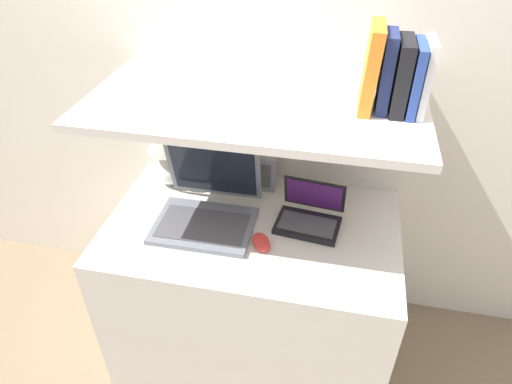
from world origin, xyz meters
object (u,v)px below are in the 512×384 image
table_lamp (170,149)px  book_black (401,76)px  router_box (260,171)px  book_blue (415,79)px  laptop_small (310,215)px  laptop_large (207,206)px  book_white (426,78)px  book_orange (371,68)px  computer_mouse (261,242)px  book_navy (386,72)px

table_lamp → book_black: 0.96m
router_box → book_blue: book_blue is taller
laptop_small → book_black: book_black is taller
router_box → book_blue: size_ratio=0.74×
laptop_large → book_white: 0.88m
book_white → book_orange: (-0.16, 0.00, 0.02)m
table_lamp → book_orange: 0.89m
laptop_small → book_blue: (0.27, 0.01, 0.56)m
laptop_small → book_blue: bearing=2.2°
laptop_small → computer_mouse: bearing=-133.5°
laptop_large → laptop_small: bearing=7.9°
book_white → book_navy: (-0.11, 0.00, 0.01)m
table_lamp → book_orange: size_ratio=1.11×
laptop_large → router_box: (0.16, 0.25, 0.02)m
book_black → laptop_large: bearing=-174.1°
computer_mouse → router_box: (-0.08, 0.36, 0.06)m
book_white → book_black: size_ratio=1.02×
laptop_large → book_blue: size_ratio=1.74×
table_lamp → laptop_small: bearing=-14.7°
table_lamp → laptop_large: (0.22, -0.21, -0.10)m
router_box → book_blue: 0.75m
laptop_large → router_box: laptop_large is taller
laptop_small → book_black: (0.23, 0.01, 0.57)m
laptop_large → book_orange: bearing=6.9°
table_lamp → laptop_small: (0.60, -0.16, -0.12)m
table_lamp → router_box: table_lamp is taller
book_white → book_orange: book_orange is taller
table_lamp → book_blue: bearing=-9.5°
computer_mouse → book_orange: bearing=30.2°
laptop_large → book_navy: book_navy is taller
table_lamp → book_orange: (0.75, -0.15, 0.46)m
book_blue → book_navy: 0.09m
book_blue → book_navy: (-0.09, 0.00, 0.01)m
laptop_large → router_box: 0.29m
book_black → book_navy: 0.05m
table_lamp → book_blue: 0.99m
laptop_large → laptop_small: laptop_large is taller
router_box → book_black: 0.72m
table_lamp → computer_mouse: 0.57m
computer_mouse → book_navy: 0.71m
table_lamp → book_navy: bearing=-10.5°
book_blue → book_white: bearing=0.0°
table_lamp → book_blue: size_ratio=1.35×
book_navy → book_black: bearing=-0.0°
laptop_small → computer_mouse: (-0.15, -0.16, -0.02)m
table_lamp → computer_mouse: bearing=-35.5°
laptop_large → book_white: (0.69, 0.06, 0.54)m
book_navy → book_orange: 0.05m
book_white → computer_mouse: bearing=-159.2°
table_lamp → book_black: book_black is taller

